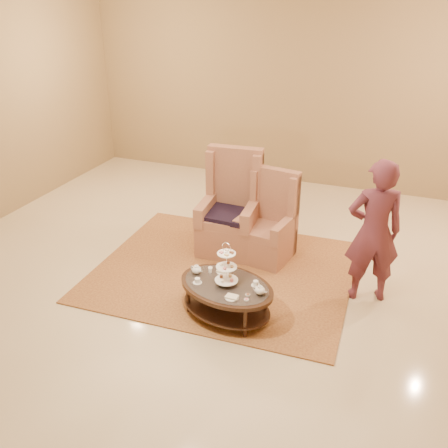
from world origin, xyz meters
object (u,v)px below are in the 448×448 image
at_px(tea_table, 226,290).
at_px(armchair_left, 231,217).
at_px(person, 374,232).
at_px(armchair_right, 269,229).

height_order(tea_table, armchair_left, armchair_left).
bearing_deg(armchair_left, person, -21.60).
bearing_deg(tea_table, armchair_left, 123.54).
relative_size(armchair_left, armchair_right, 1.17).
bearing_deg(tea_table, person, 48.93).
distance_m(tea_table, person, 1.75).
relative_size(tea_table, armchair_left, 0.91).
distance_m(armchair_right, person, 1.52).
distance_m(armchair_left, armchair_right, 0.56).
height_order(tea_table, person, person).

